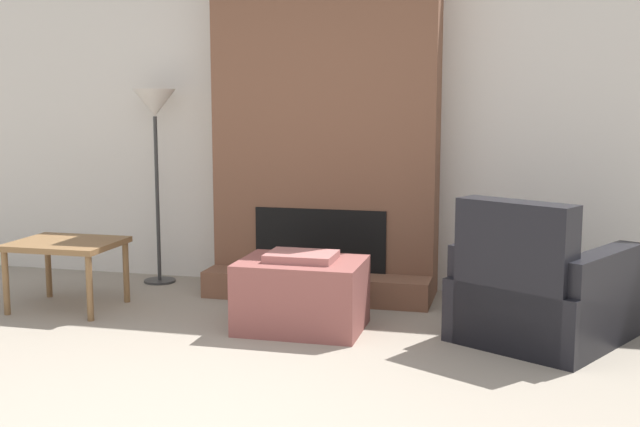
% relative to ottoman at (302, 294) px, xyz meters
% --- Properties ---
extents(wall_back, '(7.10, 0.06, 2.60)m').
position_rel_ottoman_xyz_m(wall_back, '(-0.10, 1.28, 1.06)').
color(wall_back, silver).
rests_on(wall_back, ground_plane).
extents(fireplace, '(1.70, 0.66, 2.60)m').
position_rel_ottoman_xyz_m(fireplace, '(-0.10, 1.05, 0.99)').
color(fireplace, brown).
rests_on(fireplace, ground_plane).
extents(ottoman, '(0.79, 0.59, 0.51)m').
position_rel_ottoman_xyz_m(ottoman, '(0.00, 0.00, 0.00)').
color(ottoman, '#8C4C47').
rests_on(ottoman, ground_plane).
extents(armchair, '(1.23, 1.28, 0.90)m').
position_rel_ottoman_xyz_m(armchair, '(1.48, 0.12, 0.04)').
color(armchair, black).
rests_on(armchair, ground_plane).
extents(side_table, '(0.72, 0.60, 0.49)m').
position_rel_ottoman_xyz_m(side_table, '(-1.75, 0.10, 0.19)').
color(side_table, brown).
rests_on(side_table, ground_plane).
extents(floor_lamp_left, '(0.34, 0.34, 1.56)m').
position_rel_ottoman_xyz_m(floor_lamp_left, '(-1.48, 1.01, 1.12)').
color(floor_lamp_left, '#333333').
rests_on(floor_lamp_left, ground_plane).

